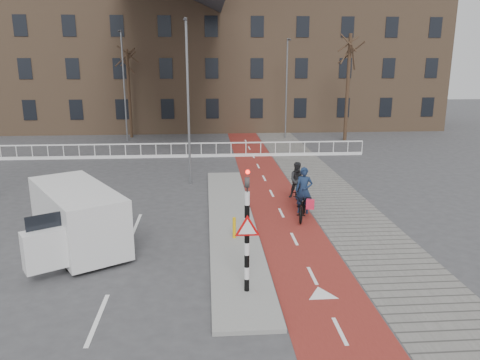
{
  "coord_description": "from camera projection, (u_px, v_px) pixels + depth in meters",
  "views": [
    {
      "loc": [
        -1.66,
        -13.85,
        6.43
      ],
      "look_at": [
        -0.28,
        5.0,
        1.5
      ],
      "focal_mm": 35.0,
      "sensor_mm": 36.0,
      "label": 1
    }
  ],
  "objects": [
    {
      "name": "bike_lane",
      "position": [
        266.0,
        183.0,
        24.86
      ],
      "size": [
        2.5,
        60.0,
        0.01
      ],
      "primitive_type": "cube",
      "color": "maroon",
      "rests_on": "ground"
    },
    {
      "name": "cyclist_far",
      "position": [
        298.0,
        186.0,
        21.2
      ],
      "size": [
        0.88,
        1.82,
        1.91
      ],
      "rotation": [
        0.0,
        0.0,
        -0.12
      ],
      "color": "black",
      "rests_on": "bike_lane"
    },
    {
      "name": "sidewalk",
      "position": [
        318.0,
        182.0,
        25.06
      ],
      "size": [
        3.0,
        60.0,
        0.01
      ],
      "primitive_type": "cube",
      "color": "slate",
      "rests_on": "ground"
    },
    {
      "name": "streetlight_right",
      "position": [
        286.0,
        89.0,
        38.05
      ],
      "size": [
        0.12,
        0.12,
        7.96
      ],
      "primitive_type": "cylinder",
      "color": "slate",
      "rests_on": "ground"
    },
    {
      "name": "tree_right",
      "position": [
        348.0,
        89.0,
        36.48
      ],
      "size": [
        0.27,
        0.27,
        8.28
      ],
      "primitive_type": "cylinder",
      "color": "#322216",
      "rests_on": "ground"
    },
    {
      "name": "curb_island",
      "position": [
        231.0,
        221.0,
        18.9
      ],
      "size": [
        1.8,
        16.0,
        0.12
      ],
      "primitive_type": "cube",
      "color": "gray",
      "rests_on": "ground"
    },
    {
      "name": "railing",
      "position": [
        156.0,
        153.0,
        31.08
      ],
      "size": [
        28.0,
        0.1,
        0.99
      ],
      "color": "silver",
      "rests_on": "ground"
    },
    {
      "name": "streetlight_left",
      "position": [
        124.0,
        87.0,
        36.32
      ],
      "size": [
        0.12,
        0.12,
        8.5
      ],
      "primitive_type": "cylinder",
      "color": "slate",
      "rests_on": "ground"
    },
    {
      "name": "traffic_signal",
      "position": [
        247.0,
        228.0,
        12.61
      ],
      "size": [
        0.8,
        0.8,
        3.68
      ],
      "color": "black",
      "rests_on": "curb_island"
    },
    {
      "name": "townhouse_row",
      "position": [
        190.0,
        43.0,
        43.81
      ],
      "size": [
        46.0,
        10.0,
        15.9
      ],
      "color": "#7F6047",
      "rests_on": "ground"
    },
    {
      "name": "ground",
      "position": [
        260.0,
        264.0,
        15.11
      ],
      "size": [
        120.0,
        120.0,
        0.0
      ],
      "primitive_type": "plane",
      "color": "#38383A",
      "rests_on": "ground"
    },
    {
      "name": "van",
      "position": [
        78.0,
        216.0,
        16.2
      ],
      "size": [
        4.29,
        5.3,
        2.14
      ],
      "rotation": [
        0.0,
        0.0,
        0.54
      ],
      "color": "silver",
      "rests_on": "ground"
    },
    {
      "name": "streetlight_near",
      "position": [
        188.0,
        104.0,
        23.63
      ],
      "size": [
        0.12,
        0.12,
        8.33
      ],
      "primitive_type": "cylinder",
      "color": "slate",
      "rests_on": "ground"
    },
    {
      "name": "cyclist_near",
      "position": [
        304.0,
        201.0,
        19.19
      ],
      "size": [
        1.32,
        2.21,
        2.15
      ],
      "rotation": [
        0.0,
        0.0,
        -0.3
      ],
      "color": "black",
      "rests_on": "bike_lane"
    },
    {
      "name": "tree_mid",
      "position": [
        129.0,
        94.0,
        38.35
      ],
      "size": [
        0.25,
        0.25,
        7.16
      ],
      "primitive_type": "cylinder",
      "color": "#322216",
      "rests_on": "ground"
    },
    {
      "name": "bollard",
      "position": [
        234.0,
        228.0,
        16.87
      ],
      "size": [
        0.12,
        0.12,
        0.77
      ],
      "primitive_type": "cylinder",
      "color": "#E3AC0C",
      "rests_on": "curb_island"
    }
  ]
}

